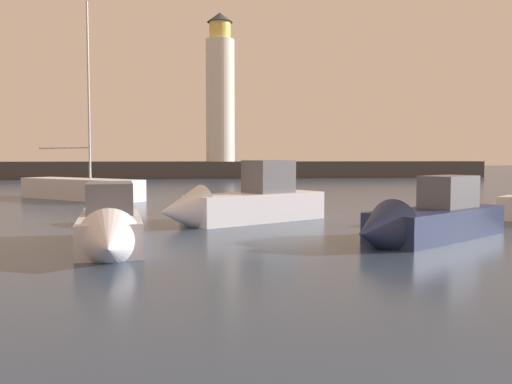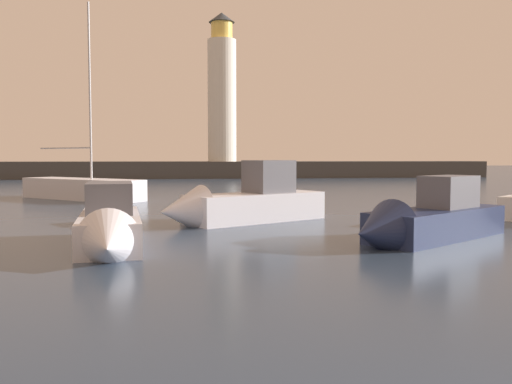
# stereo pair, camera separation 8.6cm
# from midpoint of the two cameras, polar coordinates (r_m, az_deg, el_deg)

# --- Properties ---
(ground_plane) EXTENTS (220.00, 220.00, 0.00)m
(ground_plane) POSITION_cam_midpoint_polar(r_m,az_deg,el_deg) (33.15, -1.61, -0.57)
(ground_plane) COLOR #2D3D51
(breakwater) EXTENTS (64.40, 4.50, 1.90)m
(breakwater) POSITION_cam_midpoint_polar(r_m,az_deg,el_deg) (63.55, -4.28, 2.33)
(breakwater) COLOR #423F3D
(breakwater) RESTS_ON ground_plane
(lighthouse) EXTENTS (3.27, 3.27, 16.93)m
(lighthouse) POSITION_cam_midpoint_polar(r_m,az_deg,el_deg) (64.02, -3.52, 10.38)
(lighthouse) COLOR silver
(lighthouse) RESTS_ON breakwater
(motorboat_1) EXTENTS (6.82, 5.00, 2.62)m
(motorboat_1) POSITION_cam_midpoint_polar(r_m,az_deg,el_deg) (20.49, -1.66, -1.18)
(motorboat_1) COLOR silver
(motorboat_1) RESTS_ON ground_plane
(motorboat_2) EXTENTS (6.29, 5.09, 2.21)m
(motorboat_2) POSITION_cam_midpoint_polar(r_m,az_deg,el_deg) (16.69, 17.10, -2.90)
(motorboat_2) COLOR #1E284C
(motorboat_2) RESTS_ON ground_plane
(motorboat_3) EXTENTS (2.25, 6.05, 2.02)m
(motorboat_3) POSITION_cam_midpoint_polar(r_m,az_deg,el_deg) (15.02, -14.85, -3.56)
(motorboat_3) COLOR silver
(motorboat_3) RESTS_ON ground_plane
(sailboat_moored) EXTENTS (7.70, 7.05, 11.08)m
(sailboat_moored) POSITION_cam_midpoint_polar(r_m,az_deg,el_deg) (33.17, -17.56, 0.37)
(sailboat_moored) COLOR silver
(sailboat_moored) RESTS_ON ground_plane
(mooring_buoy) EXTENTS (0.79, 0.79, 0.79)m
(mooring_buoy) POSITION_cam_midpoint_polar(r_m,az_deg,el_deg) (27.65, 19.57, -0.81)
(mooring_buoy) COLOR #EA5919
(mooring_buoy) RESTS_ON ground_plane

